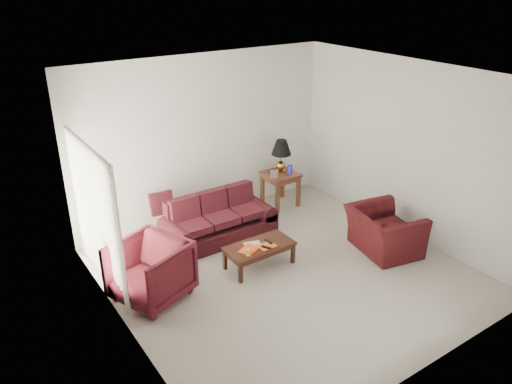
# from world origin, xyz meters

# --- Properties ---
(floor) EXTENTS (5.00, 5.00, 0.00)m
(floor) POSITION_xyz_m (0.00, 0.00, 0.00)
(floor) COLOR beige
(floor) RESTS_ON ground
(blinds) EXTENTS (0.10, 2.00, 2.16)m
(blinds) POSITION_xyz_m (-2.42, 1.30, 1.08)
(blinds) COLOR silver
(blinds) RESTS_ON ground
(sofa) EXTENTS (2.01, 1.03, 0.79)m
(sofa) POSITION_xyz_m (-0.33, 1.48, 0.40)
(sofa) COLOR black
(sofa) RESTS_ON ground
(throw_pillow) EXTENTS (0.41, 0.24, 0.40)m
(throw_pillow) POSITION_xyz_m (-1.08, 2.12, 0.64)
(throw_pillow) COLOR black
(throw_pillow) RESTS_ON sofa
(end_table) EXTENTS (0.66, 0.66, 0.67)m
(end_table) POSITION_xyz_m (1.38, 2.02, 0.34)
(end_table) COLOR brown
(end_table) RESTS_ON ground
(table_lamp) EXTENTS (0.51, 0.51, 0.64)m
(table_lamp) POSITION_xyz_m (1.43, 2.09, 0.99)
(table_lamp) COLOR #B17B37
(table_lamp) RESTS_ON end_table
(clock) EXTENTS (0.15, 0.10, 0.14)m
(clock) POSITION_xyz_m (1.14, 1.92, 0.74)
(clock) COLOR silver
(clock) RESTS_ON end_table
(blue_canister) EXTENTS (0.13, 0.13, 0.16)m
(blue_canister) POSITION_xyz_m (1.51, 1.91, 0.75)
(blue_canister) COLOR #1B1DB1
(blue_canister) RESTS_ON end_table
(picture_frame) EXTENTS (0.15, 0.17, 0.05)m
(picture_frame) POSITION_xyz_m (1.27, 2.25, 0.75)
(picture_frame) COLOR silver
(picture_frame) RESTS_ON end_table
(floor_lamp) EXTENTS (0.38, 0.38, 1.77)m
(floor_lamp) POSITION_xyz_m (-2.18, 1.98, 0.88)
(floor_lamp) COLOR white
(floor_lamp) RESTS_ON ground
(armchair_left) EXTENTS (1.24, 1.22, 0.88)m
(armchair_left) POSITION_xyz_m (-1.97, 0.58, 0.44)
(armchair_left) COLOR #400E15
(armchair_left) RESTS_ON ground
(armchair_right) EXTENTS (1.16, 1.27, 0.71)m
(armchair_right) POSITION_xyz_m (1.72, -0.35, 0.36)
(armchair_right) COLOR #3B0D10
(armchair_right) RESTS_ON ground
(coffee_table) EXTENTS (1.18, 0.81, 0.38)m
(coffee_table) POSITION_xyz_m (-0.24, 0.40, 0.19)
(coffee_table) COLOR black
(coffee_table) RESTS_ON ground
(magazine_red) EXTENTS (0.35, 0.32, 0.02)m
(magazine_red) POSITION_xyz_m (-0.46, 0.36, 0.38)
(magazine_red) COLOR red
(magazine_red) RESTS_ON coffee_table
(magazine_white) EXTENTS (0.30, 0.26, 0.01)m
(magazine_white) POSITION_xyz_m (-0.32, 0.46, 0.38)
(magazine_white) COLOR beige
(magazine_white) RESTS_ON coffee_table
(magazine_orange) EXTENTS (0.27, 0.21, 0.02)m
(magazine_orange) POSITION_xyz_m (-0.17, 0.31, 0.38)
(magazine_orange) COLOR orange
(magazine_orange) RESTS_ON coffee_table
(remote_a) EXTENTS (0.11, 0.16, 0.02)m
(remote_a) POSITION_xyz_m (-0.22, 0.25, 0.40)
(remote_a) COLOR black
(remote_a) RESTS_ON coffee_table
(remote_b) EXTENTS (0.06, 0.16, 0.02)m
(remote_b) POSITION_xyz_m (-0.09, 0.38, 0.40)
(remote_b) COLOR black
(remote_b) RESTS_ON coffee_table
(yellow_glass) EXTENTS (0.07, 0.07, 0.11)m
(yellow_glass) POSITION_xyz_m (-0.56, 0.25, 0.43)
(yellow_glass) COLOR yellow
(yellow_glass) RESTS_ON coffee_table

